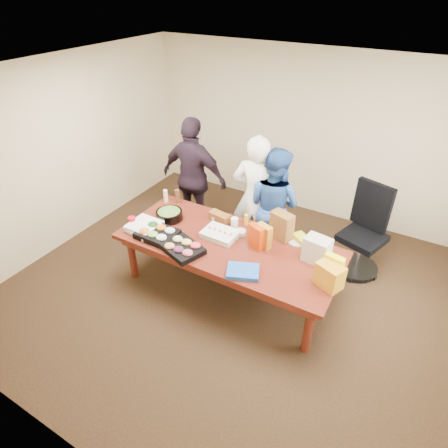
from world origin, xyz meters
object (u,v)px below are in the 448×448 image
Objects in this scene: office_chair at (363,235)px; sheet_cake at (220,234)px; person_center at (256,198)px; person_right at (273,205)px; conference_table at (229,266)px; salad_bowl at (169,215)px.

office_chair reaches higher than sheet_cake.
person_center is at bearing 85.68° from sheet_cake.
person_right is (-1.22, -0.26, 0.23)m from office_chair.
conference_table is 1.52× the size of person_center.
person_center is (-0.08, 0.92, 0.54)m from conference_table.
person_right reaches higher than office_chair.
conference_table is 7.78× the size of salad_bowl.
person_right is (0.25, 0.05, -0.07)m from person_center.
office_chair reaches higher than salad_bowl.
conference_table is at bearing -20.50° from sheet_cake.
person_center is at bearing 43.03° from salad_bowl.
office_chair is 2.81× the size of sheet_cake.
person_right is at bearing 37.86° from salad_bowl.
office_chair is at bearing -178.19° from person_center.
sheet_cake is at bearing -1.21° from salad_bowl.
person_right is 4.72× the size of salad_bowl.
sheet_cake is (-0.33, -0.91, -0.06)m from person_right.
sheet_cake is 0.81m from salad_bowl.
office_chair is at bearing 37.97° from sheet_cake.
person_center is 5.11× the size of salad_bowl.
person_right reaches higher than sheet_cake.
person_right is 1.45m from salad_bowl.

